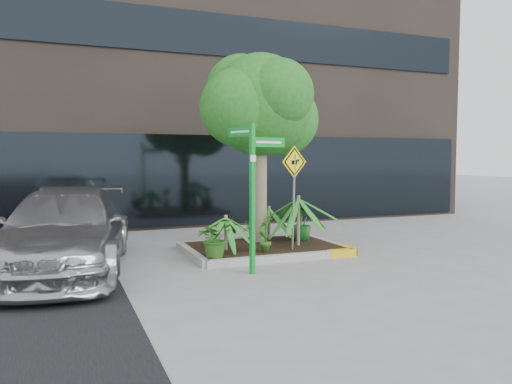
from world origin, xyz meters
name	(u,v)px	position (x,y,z in m)	size (l,w,h in m)	color
ground	(260,255)	(0.00, 0.00, 0.00)	(80.00, 80.00, 0.00)	gray
building	(184,6)	(0.50, 8.50, 7.50)	(18.00, 8.00, 15.00)	#2D2621
planter	(265,247)	(0.23, 0.27, 0.10)	(3.35, 2.36, 0.15)	#9E9E99
tree	(260,105)	(0.33, 0.83, 3.22)	(2.94, 2.61, 4.41)	tan
palm_front	(299,199)	(0.91, 0.03, 1.16)	(1.21, 1.21, 1.35)	tan
palm_left	(226,217)	(-0.72, 0.09, 0.82)	(0.81, 0.81, 0.90)	tan
palm_back	(269,208)	(0.61, 0.95, 0.87)	(0.87, 0.87, 0.97)	tan
parked_car	(66,231)	(-3.80, -0.06, 0.73)	(2.05, 5.04, 1.46)	#ADACB1
shrub_a	(215,238)	(-1.15, -0.55, 0.52)	(0.67, 0.67, 0.75)	#255618
shrub_b	(301,222)	(1.25, 0.55, 0.58)	(0.48, 0.48, 0.85)	#1B5C1F
shrub_c	(266,233)	(-0.06, -0.44, 0.53)	(0.40, 0.40, 0.75)	#2D5F1D
shrub_d	(256,224)	(0.36, 1.15, 0.51)	(0.40, 0.40, 0.72)	#256B1F
street_sign_post	(253,181)	(-0.72, -1.44, 1.64)	(0.91, 0.77, 2.65)	#0D9629
cattle_sign	(294,180)	(0.58, -0.41, 1.59)	(0.63, 0.22, 2.14)	slate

